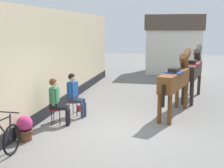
# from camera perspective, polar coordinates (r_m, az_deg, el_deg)

# --- Properties ---
(ground_plane) EXTENTS (40.00, 40.00, 0.00)m
(ground_plane) POSITION_cam_1_polar(r_m,az_deg,el_deg) (11.23, 3.94, -3.61)
(ground_plane) COLOR slate
(pub_facade_wall) EXTENTS (0.34, 14.00, 3.40)m
(pub_facade_wall) POSITION_cam_1_polar(r_m,az_deg,el_deg) (10.19, -11.55, 3.50)
(pub_facade_wall) COLOR #CCB793
(pub_facade_wall) RESTS_ON ground_plane
(distant_cottage) EXTENTS (3.40, 2.60, 3.50)m
(distant_cottage) POSITION_cam_1_polar(r_m,az_deg,el_deg) (18.66, 11.85, 7.67)
(distant_cottage) COLOR silver
(distant_cottage) RESTS_ON ground_plane
(seated_visitor_near) EXTENTS (0.61, 0.49, 1.39)m
(seated_visitor_near) POSITION_cam_1_polar(r_m,az_deg,el_deg) (8.68, -10.63, -2.89)
(seated_visitor_near) COLOR red
(seated_visitor_near) RESTS_ON ground_plane
(seated_visitor_far) EXTENTS (0.61, 0.48, 1.39)m
(seated_visitor_far) POSITION_cam_1_polar(r_m,az_deg,el_deg) (9.45, -7.26, -1.65)
(seated_visitor_far) COLOR red
(seated_visitor_far) RESTS_ON ground_plane
(saddled_horse_near) EXTENTS (1.05, 2.93, 2.06)m
(saddled_horse_near) POSITION_cam_1_polar(r_m,az_deg,el_deg) (9.71, 12.15, 0.83)
(saddled_horse_near) COLOR brown
(saddled_horse_near) RESTS_ON ground_plane
(saddled_horse_far) EXTENTS (0.87, 2.97, 2.06)m
(saddled_horse_far) POSITION_cam_1_polar(r_m,az_deg,el_deg) (12.05, 15.35, 2.65)
(saddled_horse_far) COLOR #2D231E
(saddled_horse_far) RESTS_ON ground_plane
(flower_planter_near) EXTENTS (0.43, 0.43, 0.64)m
(flower_planter_near) POSITION_cam_1_polar(r_m,az_deg,el_deg) (7.85, -16.47, -8.06)
(flower_planter_near) COLOR brown
(flower_planter_near) RESTS_ON ground_plane
(satchel_bag) EXTENTS (0.21, 0.30, 0.20)m
(satchel_bag) POSITION_cam_1_polar(r_m,az_deg,el_deg) (10.21, -6.06, -4.57)
(satchel_bag) COLOR maroon
(satchel_bag) RESTS_ON ground_plane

